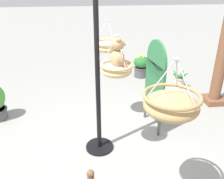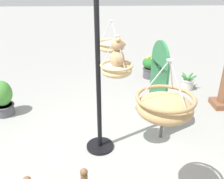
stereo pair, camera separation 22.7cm
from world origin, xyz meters
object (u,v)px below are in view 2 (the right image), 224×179
object	(u,v)px
hanging_basket_left_high	(111,46)
display_sign_board	(159,80)
hanging_basket_right_low	(165,106)
potted_plant_tall_leafy	(2,98)
potted_plant_fern_front	(187,83)
display_pole_central	(99,106)
potted_plant_bushy_green	(150,67)
teddy_bear	(118,55)
hanging_basket_with_teddy	(117,69)

from	to	relation	value
hanging_basket_left_high	display_sign_board	world-z (taller)	hanging_basket_left_high
hanging_basket_right_low	potted_plant_tall_leafy	size ratio (longest dim) A/B	0.84
potted_plant_fern_front	potted_plant_tall_leafy	bearing A→B (deg)	-75.97
display_pole_central	display_sign_board	size ratio (longest dim) A/B	1.52
potted_plant_fern_front	potted_plant_bushy_green	size ratio (longest dim) A/B	0.66
hanging_basket_right_low	potted_plant_fern_front	size ratio (longest dim) A/B	1.52
hanging_basket_left_high	teddy_bear	bearing A→B (deg)	2.98
hanging_basket_with_teddy	potted_plant_fern_front	size ratio (longest dim) A/B	1.38
potted_plant_tall_leafy	display_sign_board	bearing A→B (deg)	78.51
display_pole_central	hanging_basket_left_high	bearing A→B (deg)	164.58
hanging_basket_left_high	potted_plant_fern_front	world-z (taller)	hanging_basket_left_high
potted_plant_tall_leafy	display_sign_board	size ratio (longest dim) A/B	0.45
hanging_basket_with_teddy	teddy_bear	distance (m)	0.19
hanging_basket_left_high	potted_plant_bushy_green	world-z (taller)	hanging_basket_left_high
hanging_basket_with_teddy	potted_plant_tall_leafy	size ratio (longest dim) A/B	0.77
display_sign_board	hanging_basket_right_low	bearing A→B (deg)	-11.72
hanging_basket_with_teddy	potted_plant_bushy_green	distance (m)	3.45
display_pole_central	hanging_basket_right_low	world-z (taller)	display_pole_central
hanging_basket_right_low	potted_plant_fern_front	world-z (taller)	hanging_basket_right_low
hanging_basket_right_low	display_sign_board	xyz separation A→B (m)	(-1.67, 0.35, -0.44)
potted_plant_fern_front	potted_plant_tall_leafy	distance (m)	4.19
teddy_bear	potted_plant_fern_front	size ratio (longest dim) A/B	1.10
teddy_bear	potted_plant_tall_leafy	distance (m)	2.82
potted_plant_tall_leafy	display_sign_board	distance (m)	3.04
teddy_bear	potted_plant_fern_front	distance (m)	3.29
hanging_basket_left_high	display_pole_central	bearing A→B (deg)	-15.42
hanging_basket_with_teddy	potted_plant_fern_front	world-z (taller)	hanging_basket_with_teddy
potted_plant_tall_leafy	hanging_basket_left_high	bearing A→B (deg)	81.60
teddy_bear	hanging_basket_left_high	xyz separation A→B (m)	(-0.96, -0.05, -0.13)
potted_plant_tall_leafy	display_pole_central	bearing A→B (deg)	59.65
potted_plant_fern_front	potted_plant_bushy_green	distance (m)	1.12
potted_plant_bushy_green	hanging_basket_with_teddy	bearing A→B (deg)	-19.88
potted_plant_fern_front	potted_plant_tall_leafy	size ratio (longest dim) A/B	0.56
potted_plant_tall_leafy	display_sign_board	world-z (taller)	display_sign_board
display_pole_central	hanging_basket_with_teddy	distance (m)	0.71
potted_plant_tall_leafy	teddy_bear	bearing A→B (deg)	59.83
display_pole_central	display_sign_board	distance (m)	1.15
display_pole_central	hanging_basket_left_high	xyz separation A→B (m)	(-0.81, 0.22, 0.70)
potted_plant_fern_front	potted_plant_bushy_green	xyz separation A→B (m)	(-0.79, -0.78, 0.14)
hanging_basket_right_low	display_sign_board	size ratio (longest dim) A/B	0.38
display_pole_central	display_sign_board	bearing A→B (deg)	117.60
hanging_basket_with_teddy	potted_plant_tall_leafy	distance (m)	2.72
display_pole_central	potted_plant_bushy_green	size ratio (longest dim) A/B	4.03
teddy_bear	potted_plant_tall_leafy	xyz separation A→B (m)	(-1.27, -2.19, -1.24)
hanging_basket_with_teddy	display_sign_board	world-z (taller)	hanging_basket_with_teddy
hanging_basket_right_low	potted_plant_tall_leafy	distance (m)	3.58
display_pole_central	hanging_basket_right_low	xyz separation A→B (m)	(1.14, 0.66, 0.63)
teddy_bear	display_sign_board	distance (m)	1.19
display_pole_central	potted_plant_tall_leafy	bearing A→B (deg)	-120.35
hanging_basket_with_teddy	hanging_basket_left_high	world-z (taller)	hanging_basket_left_high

